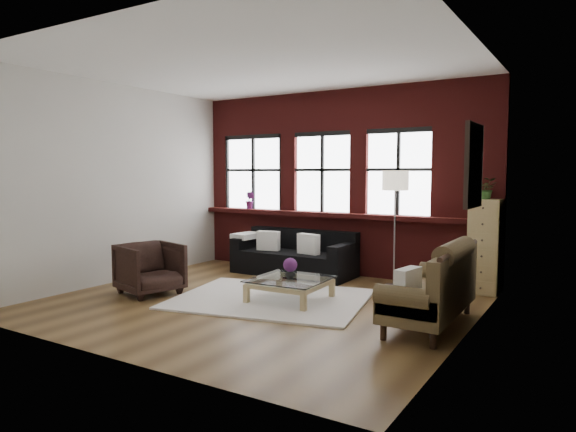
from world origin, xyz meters
The scene contains 26 objects.
floor centered at (0.00, 0.00, 0.00)m, with size 5.50×5.50×0.00m, color brown.
ceiling centered at (0.00, 0.00, 3.20)m, with size 5.50×5.50×0.00m, color white.
wall_back centered at (0.00, 2.50, 1.60)m, with size 5.50×5.50×0.00m, color beige.
wall_front centered at (0.00, -2.50, 1.60)m, with size 5.50×5.50×0.00m, color beige.
wall_left centered at (-2.75, 0.00, 1.60)m, with size 5.00×5.00×0.00m, color beige.
wall_right centered at (2.75, 0.00, 1.60)m, with size 5.00×5.00×0.00m, color beige.
brick_backwall centered at (0.00, 2.44, 1.60)m, with size 5.50×0.12×3.20m, color #591614, non-canonical shape.
sill_ledge centered at (0.00, 2.35, 1.04)m, with size 5.50×0.30×0.08m, color #591614.
window_left centered at (-1.80, 2.45, 1.75)m, with size 1.38×0.10×1.50m, color black, non-canonical shape.
window_mid centered at (-0.30, 2.45, 1.75)m, with size 1.38×0.10×1.50m, color black, non-canonical shape.
window_right centered at (1.10, 2.45, 1.75)m, with size 1.38×0.10×1.50m, color black, non-canonical shape.
wall_poster centered at (2.72, 0.30, 1.85)m, with size 0.05×0.74×0.94m, color black, non-canonical shape.
shag_rug centered at (0.06, 0.20, 0.01)m, with size 2.59×2.04×0.03m, color silver.
dark_sofa centered at (-0.58, 1.90, 0.39)m, with size 2.13×0.86×0.77m, color black, non-canonical shape.
pillow_a centered at (-1.04, 1.80, 0.58)m, with size 0.40×0.14×0.34m, color white.
pillow_b centered at (-0.23, 1.80, 0.58)m, with size 0.40×0.14×0.34m, color white.
vintage_settee centered at (2.30, 0.14, 0.47)m, with size 0.79×1.77×0.95m, color brown, non-canonical shape.
pillow_settee centered at (2.22, -0.40, 0.58)m, with size 0.14×0.38×0.34m, color white.
armchair centered at (-1.65, -0.42, 0.37)m, with size 0.80×0.82×0.75m, color black.
coffee_table centered at (0.34, 0.27, 0.16)m, with size 0.99×0.99×0.33m, color tan, non-canonical shape.
vase centered at (0.34, 0.27, 0.40)m, with size 0.14×0.14×0.15m, color #B2B2B2.
flowers centered at (0.34, 0.27, 0.51)m, with size 0.19×0.19×0.19m, color #62246B.
drawer_chest centered at (2.52, 2.19, 0.69)m, with size 0.43×0.43×1.39m, color tan.
potted_plant_top centered at (2.52, 2.19, 1.54)m, with size 0.28×0.24×0.31m, color #2D5923.
floor_lamp centered at (1.24, 1.90, 0.98)m, with size 0.40×0.40×1.96m, color #A5A5A8, non-canonical shape.
sill_plant centered at (-1.80, 2.32, 1.25)m, with size 0.19×0.15×0.34m, color #62246B.
Camera 1 is at (3.95, -5.69, 1.77)m, focal length 32.00 mm.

